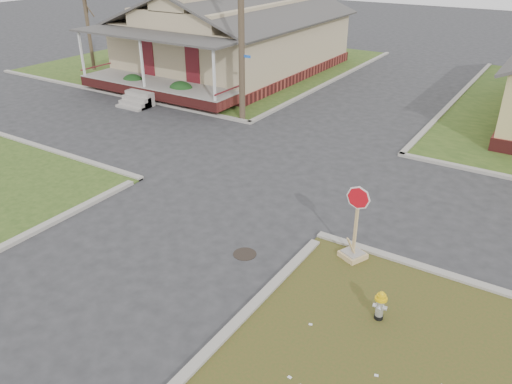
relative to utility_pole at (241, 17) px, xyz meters
The scene contains 11 objects.
ground 10.89m from the utility_pole, 64.74° to the right, with size 120.00×120.00×0.00m, color #2A2A2C.
verge_far_left 13.48m from the utility_pole, 134.04° to the left, with size 19.00×19.00×0.05m, color #2E4A1A.
curbs 7.39m from the utility_pole, 42.88° to the right, with size 80.00×40.00×0.12m, color #9B968C, non-canonical shape.
manhole 12.29m from the utility_pole, 55.75° to the right, with size 0.64×0.64×0.01m, color black.
corner_house 9.99m from the utility_pole, 126.69° to the left, with size 10.10×15.50×5.30m.
utility_pole is the anchor object (origin of this frame).
tree_far_left 14.31m from the utility_pole, 167.34° to the left, with size 0.22×0.22×4.90m, color #473829.
fire_hydrant 15.01m from the utility_pole, 43.79° to the right, with size 0.28×0.28×0.74m.
stop_sign 12.72m from the utility_pole, 41.85° to the right, with size 0.60×0.59×2.13m.
hedge_left 8.56m from the utility_pole, behind, with size 1.40×1.15×1.07m, color #143714.
hedge_right 5.84m from the utility_pole, behind, with size 1.45×1.19×1.11m, color #143714.
Camera 1 is at (8.56, -9.90, 7.67)m, focal length 35.00 mm.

